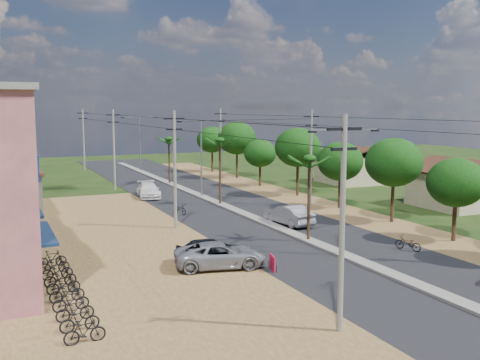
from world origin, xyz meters
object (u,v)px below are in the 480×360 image
at_px(car_white_far, 149,191).
at_px(car_parked_dark, 210,250).
at_px(roadside_sign, 272,263).
at_px(parked_scooter_row, 65,288).
at_px(car_parked_silver, 220,256).
at_px(moto_rider_east, 408,244).
at_px(car_silver_mid, 289,215).

xyz_separation_m(car_white_far, car_parked_dark, (-3.02, -25.07, -0.03)).
distance_m(roadside_sign, parked_scooter_row, 11.34).
height_order(car_parked_silver, moto_rider_east, car_parked_silver).
bearing_deg(car_parked_dark, car_white_far, 2.61).
xyz_separation_m(car_parked_silver, moto_rider_east, (12.55, -1.45, -0.26)).
bearing_deg(roadside_sign, car_parked_silver, 158.62).
relative_size(car_parked_silver, car_parked_dark, 1.27).
bearing_deg(moto_rider_east, parked_scooter_row, -19.67).
height_order(car_parked_silver, parked_scooter_row, car_parked_silver).
relative_size(roadside_sign, parked_scooter_row, 0.09).
height_order(car_white_far, car_parked_dark, car_white_far).
xyz_separation_m(car_white_far, roadside_sign, (-0.50, -28.30, -0.28)).
height_order(car_white_far, parked_scooter_row, car_white_far).
distance_m(car_silver_mid, moto_rider_east, 10.67).
xyz_separation_m(car_silver_mid, car_white_far, (-6.50, 17.77, -0.06)).
height_order(car_silver_mid, roadside_sign, car_silver_mid).
bearing_deg(car_white_far, parked_scooter_row, -104.29).
bearing_deg(car_parked_dark, roadside_sign, -132.64).
height_order(car_silver_mid, car_white_far, car_silver_mid).
relative_size(car_parked_dark, roadside_sign, 3.81).
bearing_deg(parked_scooter_row, car_silver_mid, 29.64).
distance_m(car_parked_dark, roadside_sign, 4.11).
bearing_deg(roadside_sign, car_silver_mid, 70.19).
bearing_deg(car_silver_mid, car_parked_dark, 31.72).
distance_m(car_parked_dark, parked_scooter_row, 9.37).
bearing_deg(car_parked_silver, parked_scooter_row, 113.13).
bearing_deg(parked_scooter_row, car_white_far, 67.23).
bearing_deg(parked_scooter_row, roadside_sign, -0.46).
bearing_deg(car_white_far, moto_rider_east, -62.67).
bearing_deg(moto_rider_east, car_parked_dark, -33.36).
distance_m(moto_rider_east, roadside_sign, 10.06).
bearing_deg(parked_scooter_row, car_parked_dark, 19.61).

